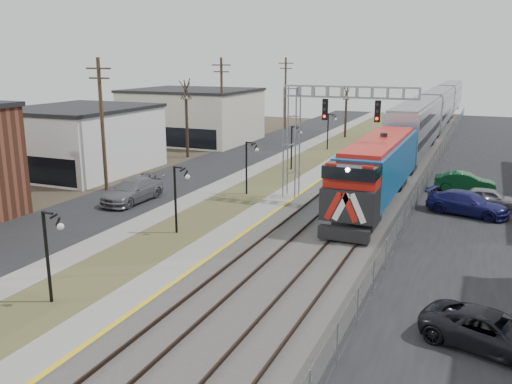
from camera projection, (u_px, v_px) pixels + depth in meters
The scene contains 20 objects.
street_west at pixel (203, 169), 49.61m from camera, with size 7.00×120.00×0.04m, color black.
sidewalk at pixel (248, 173), 47.89m from camera, with size 2.00×120.00×0.08m, color gray.
grass_median at pixel (280, 176), 46.75m from camera, with size 4.00×120.00×0.06m, color #4D502B.
platform at pixel (313, 178), 45.58m from camera, with size 2.00×120.00×0.24m, color gray.
ballast_bed at pixel (372, 183), 43.68m from camera, with size 8.00×120.00×0.20m, color #595651.
platform_edge at pixel (323, 177), 45.22m from camera, with size 0.24×120.00×0.01m, color gold.
track_near at pixel (348, 179), 44.40m from camera, with size 1.58×120.00×0.15m.
track_far at pixel (391, 183), 43.07m from camera, with size 1.58×120.00×0.15m.
train at pixel (431, 115), 68.38m from camera, with size 3.00×85.85×5.33m.
signal_gantry at pixel (315, 123), 37.16m from camera, with size 9.00×1.07×8.15m.
lampposts at pixel (178, 199), 31.35m from camera, with size 0.14×62.14×4.00m.
utility_poles at pixel (102, 126), 40.62m from camera, with size 0.28×80.28×10.00m.
fence at pixel (427, 179), 41.92m from camera, with size 0.04×120.00×1.60m, color gray.
buildings_west at pixel (31, 148), 42.86m from camera, with size 14.00×67.00×7.00m.
bare_trees at pixel (211, 134), 52.89m from camera, with size 12.30×42.30×5.95m.
car_lot_c at pixel (492, 333), 18.83m from camera, with size 2.22×4.81×1.34m, color black.
car_lot_d at pixel (467, 204), 35.10m from camera, with size 2.10×5.17×1.50m, color navy.
car_lot_e at pixel (489, 199), 36.58m from camera, with size 1.65×4.11×1.40m, color gray.
car_lot_f at pixel (465, 183), 41.20m from camera, with size 1.54×4.42×1.46m, color #0E4620.
car_street_b at pixel (132, 191), 38.23m from camera, with size 2.24×5.51×1.60m, color slate.
Camera 1 is at (12.06, -7.83, 9.98)m, focal length 38.00 mm.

